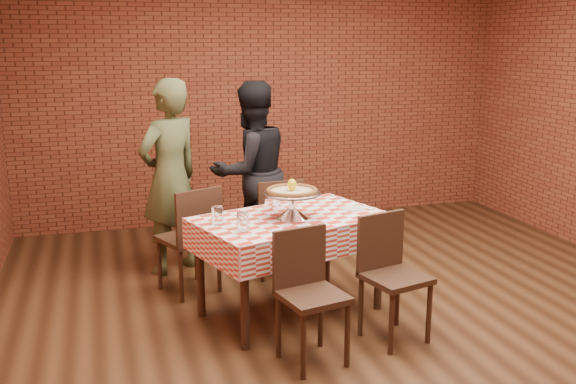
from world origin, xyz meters
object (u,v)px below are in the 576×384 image
Objects in this scene: chair_far_right at (275,226)px; diner_black at (251,172)px; table at (291,266)px; pizza at (292,192)px; water_glass_left at (243,222)px; condiment_caddy at (273,200)px; chair_near_right at (396,280)px; chair_near_left at (313,300)px; pizza_stand at (292,205)px; water_glass_right at (217,216)px; diner_olive at (170,177)px; chair_far_left at (188,239)px.

chair_far_right is 0.61m from diner_black.
table is 3.58× the size of pizza.
water_glass_left reaches higher than chair_far_right.
chair_near_right is (0.62, -0.91, -0.39)m from condiment_caddy.
chair_near_right is 2.06m from diner_black.
chair_near_left is (-0.03, -1.05, -0.40)m from condiment_caddy.
pizza_stand is 0.86m from chair_near_left.
pizza_stand is 0.92m from chair_near_right.
water_glass_right reaches higher than chair_near_left.
table is at bearing 71.60° from diner_black.
water_glass_left is 0.15× the size of chair_near_right.
diner_olive reaches higher than chair_far_right.
table is 0.66m from water_glass_left.
pizza_stand reaches higher than table.
pizza_stand is 1.43m from diner_olive.
diner_olive reaches higher than pizza_stand.
pizza_stand is 0.50× the size of chair_near_left.
diner_black reaches higher than chair_near_right.
water_glass_right is at bearing -174.69° from table.
water_glass_left is 1.00× the size of water_glass_right.
diner_olive is (-0.74, 1.22, 0.00)m from pizza_stand.
diner_black is at bearing 52.67° from condiment_caddy.
chair_near_right is 0.52× the size of diner_black.
chair_near_left is 0.66m from chair_near_right.
diner_black is (0.10, 2.09, 0.40)m from chair_near_left.
diner_olive reaches higher than chair_near_right.
diner_olive is (-0.86, 0.33, 0.42)m from chair_far_right.
table is 10.40× the size of water_glass_left.
water_glass_left is 0.08× the size of diner_olive.
chair_far_left is 0.67m from diner_olive.
table is 1.39m from diner_black.
water_glass_right is 1.31m from chair_near_right.
pizza is 0.44× the size of chair_near_left.
pizza_stand is at bearing -95.12° from table.
chair_near_left is 0.50× the size of diner_olive.
chair_near_right is (1.11, -0.59, -0.39)m from water_glass_right.
diner_black reaches higher than condiment_caddy.
water_glass_left is at bearing -152.51° from pizza.
condiment_caddy and chair_far_left have the same top height.
chair_near_right is 0.51× the size of diner_olive.
pizza is 0.92m from chair_near_left.
diner_olive reaches higher than pizza.
chair_near_left is 2.13m from diner_black.
water_glass_left is 0.14× the size of chair_far_left.
pizza_stand is 1.05m from chair_far_left.
water_glass_right is 0.95× the size of condiment_caddy.
chair_near_left is (-0.09, -0.74, -0.53)m from pizza.
chair_near_right is (0.56, -0.60, -0.52)m from pizza.
chair_far_right is (0.11, 0.85, 0.06)m from table.
water_glass_left reaches higher than chair_near_right.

